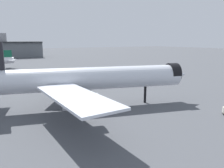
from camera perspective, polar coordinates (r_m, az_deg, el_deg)
ground at (r=61.07m, az=-5.32°, el=-5.47°), size 900.00×900.00×0.00m
airliner_near_gate at (r=57.39m, az=-7.31°, el=1.24°), size 59.69×53.17×17.34m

